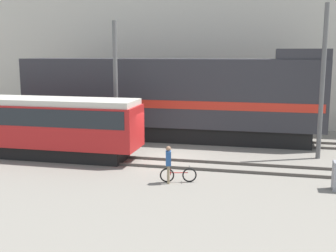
{
  "coord_description": "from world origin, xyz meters",
  "views": [
    {
      "loc": [
        5.25,
        -21.19,
        5.59
      ],
      "look_at": [
        0.32,
        -0.14,
        1.8
      ],
      "focal_mm": 45.0,
      "sensor_mm": 36.0,
      "label": 1
    }
  ],
  "objects_px": {
    "streetcar": "(26,123)",
    "bicycle": "(178,175)",
    "person": "(168,161)",
    "utility_pole_center": "(322,83)",
    "utility_pole_left": "(116,86)",
    "freight_locomotive": "(170,98)"
  },
  "relations": [
    {
      "from": "streetcar",
      "to": "bicycle",
      "type": "xyz_separation_m",
      "value": [
        9.01,
        -2.75,
        -1.51
      ]
    },
    {
      "from": "person",
      "to": "utility_pole_center",
      "type": "bearing_deg",
      "value": 41.79
    },
    {
      "from": "streetcar",
      "to": "bicycle",
      "type": "bearing_deg",
      "value": -16.96
    },
    {
      "from": "bicycle",
      "to": "person",
      "type": "distance_m",
      "value": 0.82
    },
    {
      "from": "utility_pole_left",
      "to": "utility_pole_center",
      "type": "xyz_separation_m",
      "value": [
        11.37,
        0.0,
        0.34
      ]
    },
    {
      "from": "person",
      "to": "utility_pole_center",
      "type": "relative_size",
      "value": 0.2
    },
    {
      "from": "freight_locomotive",
      "to": "utility_pole_center",
      "type": "relative_size",
      "value": 2.38
    },
    {
      "from": "utility_pole_left",
      "to": "utility_pole_center",
      "type": "height_order",
      "value": "utility_pole_center"
    },
    {
      "from": "freight_locomotive",
      "to": "bicycle",
      "type": "xyz_separation_m",
      "value": [
        2.42,
        -8.9,
        -2.39
      ]
    },
    {
      "from": "streetcar",
      "to": "utility_pole_left",
      "type": "distance_m",
      "value": 5.42
    },
    {
      "from": "bicycle",
      "to": "utility_pole_center",
      "type": "relative_size",
      "value": 0.2
    },
    {
      "from": "freight_locomotive",
      "to": "streetcar",
      "type": "relative_size",
      "value": 1.52
    },
    {
      "from": "streetcar",
      "to": "utility_pole_center",
      "type": "distance_m",
      "value": 15.88
    },
    {
      "from": "utility_pole_center",
      "to": "streetcar",
      "type": "bearing_deg",
      "value": -168.72
    },
    {
      "from": "utility_pole_left",
      "to": "utility_pole_center",
      "type": "bearing_deg",
      "value": 0.0
    },
    {
      "from": "bicycle",
      "to": "utility_pole_center",
      "type": "bearing_deg",
      "value": 42.25
    },
    {
      "from": "person",
      "to": "utility_pole_center",
      "type": "xyz_separation_m",
      "value": [
        6.8,
        6.08,
        3.04
      ]
    },
    {
      "from": "utility_pole_center",
      "to": "person",
      "type": "bearing_deg",
      "value": -138.21
    },
    {
      "from": "utility_pole_center",
      "to": "freight_locomotive",
      "type": "bearing_deg",
      "value": 160.79
    },
    {
      "from": "utility_pole_left",
      "to": "utility_pole_center",
      "type": "distance_m",
      "value": 11.37
    },
    {
      "from": "utility_pole_left",
      "to": "utility_pole_center",
      "type": "relative_size",
      "value": 0.91
    },
    {
      "from": "freight_locomotive",
      "to": "utility_pole_left",
      "type": "xyz_separation_m",
      "value": [
        -2.54,
        -3.08,
        0.97
      ]
    }
  ]
}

